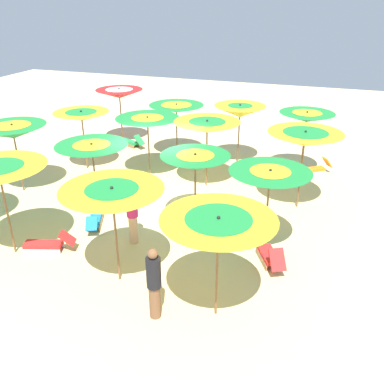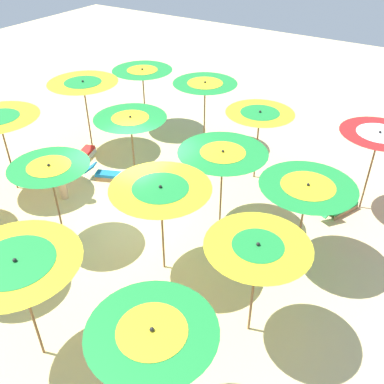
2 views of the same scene
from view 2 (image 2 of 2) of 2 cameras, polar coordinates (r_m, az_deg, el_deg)
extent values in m
cube|color=beige|center=(12.04, -7.08, -3.52)|extent=(40.97, 40.97, 0.04)
cylinder|color=brown|center=(8.61, -20.39, -14.96)|extent=(0.05, 0.05, 2.22)
cone|color=yellow|center=(7.84, -22.02, -9.62)|extent=(2.20, 2.20, 0.42)
cone|color=#1E8C38|center=(7.78, -22.16, -9.15)|extent=(1.32, 1.32, 0.25)
sphere|color=black|center=(7.69, -22.40, -8.34)|extent=(0.07, 0.07, 0.07)
cylinder|color=brown|center=(7.40, -4.77, -23.71)|extent=(0.05, 0.05, 2.17)
cone|color=#1E8C38|center=(6.50, -5.24, -18.69)|extent=(1.92, 1.92, 0.33)
cone|color=yellow|center=(6.44, -5.28, -18.25)|extent=(1.02, 1.02, 0.17)
sphere|color=black|center=(6.35, -5.34, -17.65)|extent=(0.07, 0.07, 0.07)
cylinder|color=brown|center=(13.68, -23.02, 4.24)|extent=(0.05, 0.05, 2.13)
cone|color=yellow|center=(13.22, -24.05, 8.20)|extent=(2.25, 2.25, 0.43)
cylinder|color=brown|center=(11.20, -17.31, -1.95)|extent=(0.05, 0.05, 1.97)
cone|color=#1E8C38|center=(10.67, -18.21, 2.30)|extent=(1.90, 1.90, 0.42)
cone|color=yellow|center=(10.61, -18.31, 2.77)|extent=(1.02, 1.02, 0.23)
sphere|color=black|center=(10.55, -18.44, 3.40)|extent=(0.07, 0.07, 0.07)
cylinder|color=brown|center=(9.83, -3.90, -5.44)|extent=(0.05, 0.05, 2.11)
cone|color=yellow|center=(9.19, -4.15, -0.41)|extent=(2.20, 2.20, 0.38)
cone|color=#1E8C38|center=(9.14, -4.18, 0.05)|extent=(1.22, 1.22, 0.21)
sphere|color=black|center=(9.07, -4.21, 0.72)|extent=(0.07, 0.07, 0.07)
cylinder|color=brown|center=(8.61, 7.98, -13.24)|extent=(0.05, 0.05, 2.05)
cone|color=yellow|center=(7.89, 8.58, -8.22)|extent=(1.94, 1.94, 0.45)
cone|color=#1E8C38|center=(7.80, 8.65, -7.56)|extent=(0.94, 0.94, 0.22)
sphere|color=black|center=(7.72, 8.74, -6.83)|extent=(0.07, 0.07, 0.07)
cylinder|color=brown|center=(15.24, -13.56, 9.42)|extent=(0.05, 0.05, 2.23)
cone|color=yellow|center=(14.82, -14.15, 13.31)|extent=(2.28, 2.28, 0.33)
cone|color=#1E8C38|center=(14.79, -14.20, 13.61)|extent=(1.21, 1.21, 0.17)
sphere|color=black|center=(14.75, -14.26, 14.01)|extent=(0.07, 0.07, 0.07)
cylinder|color=brown|center=(13.05, -7.76, 5.05)|extent=(0.05, 0.05, 1.99)
cone|color=#1E8C38|center=(12.59, -8.11, 8.98)|extent=(2.10, 2.10, 0.35)
cone|color=yellow|center=(12.55, -8.15, 9.36)|extent=(1.07, 1.07, 0.18)
sphere|color=black|center=(12.51, -8.19, 9.83)|extent=(0.07, 0.07, 0.07)
cylinder|color=brown|center=(11.28, 3.86, 0.16)|extent=(0.05, 0.05, 2.00)
cone|color=#1E8C38|center=(10.74, 4.06, 4.55)|extent=(2.25, 2.25, 0.31)
cone|color=yellow|center=(10.70, 4.08, 4.94)|extent=(1.13, 1.13, 0.16)
sphere|color=black|center=(10.65, 4.10, 5.41)|extent=(0.07, 0.07, 0.07)
cylinder|color=brown|center=(10.45, 14.17, -4.32)|extent=(0.05, 0.05, 1.95)
cone|color=#1E8C38|center=(9.89, 14.96, 0.09)|extent=(2.17, 2.17, 0.30)
cone|color=yellow|center=(9.85, 15.02, 0.43)|extent=(1.21, 1.21, 0.17)
sphere|color=black|center=(9.79, 15.11, 0.95)|extent=(0.07, 0.07, 0.07)
cylinder|color=brown|center=(16.48, -6.32, 11.79)|extent=(0.05, 0.05, 2.05)
cone|color=#1E8C38|center=(16.11, -6.55, 15.14)|extent=(2.16, 2.16, 0.36)
cone|color=yellow|center=(16.08, -6.58, 15.46)|extent=(1.10, 1.10, 0.18)
sphere|color=black|center=(16.05, -6.60, 15.84)|extent=(0.07, 0.07, 0.07)
cylinder|color=brown|center=(15.07, 1.65, 9.76)|extent=(0.05, 0.05, 2.06)
cone|color=#1E8C38|center=(14.67, 1.72, 13.42)|extent=(2.14, 2.14, 0.43)
cone|color=yellow|center=(14.63, 1.73, 13.80)|extent=(1.17, 1.17, 0.24)
sphere|color=black|center=(14.58, 1.74, 14.32)|extent=(0.07, 0.07, 0.07)
cylinder|color=brown|center=(13.30, 8.53, 5.71)|extent=(0.05, 0.05, 2.03)
cone|color=yellow|center=(12.85, 8.92, 9.68)|extent=(2.01, 2.01, 0.32)
cone|color=#1E8C38|center=(12.82, 8.95, 9.98)|extent=(1.14, 1.14, 0.18)
sphere|color=black|center=(12.77, 9.00, 10.45)|extent=(0.07, 0.07, 0.07)
cylinder|color=brown|center=(12.67, 22.27, 2.07)|extent=(0.05, 0.05, 2.17)
cone|color=red|center=(12.17, 23.38, 6.37)|extent=(2.02, 2.02, 0.38)
cone|color=white|center=(12.14, 23.47, 6.72)|extent=(1.17, 1.17, 0.22)
sphere|color=black|center=(12.08, 23.61, 7.27)|extent=(0.07, 0.07, 0.07)
cube|color=olive|center=(13.85, -10.34, 2.22)|extent=(0.42, 0.93, 0.14)
cube|color=olive|center=(13.60, -10.76, 1.51)|extent=(0.42, 0.93, 0.14)
cube|color=#1972B7|center=(13.66, -10.60, 2.29)|extent=(0.68, 1.04, 0.10)
cube|color=#1972B7|center=(13.80, -13.28, 3.16)|extent=(0.43, 0.46, 0.30)
cube|color=olive|center=(12.90, 18.73, -1.94)|extent=(0.92, 0.42, 0.14)
cube|color=olive|center=(12.78, 19.70, -2.56)|extent=(0.92, 0.42, 0.14)
cube|color=green|center=(12.77, 19.31, -1.81)|extent=(1.01, 0.65, 0.10)
cube|color=green|center=(12.17, 17.48, -2.10)|extent=(0.51, 0.43, 0.38)
cube|color=silver|center=(15.19, -14.56, 4.73)|extent=(0.93, 0.33, 0.14)
cube|color=silver|center=(15.04, -13.40, 4.59)|extent=(0.93, 0.33, 0.14)
cube|color=red|center=(15.06, -14.05, 5.05)|extent=(1.02, 0.62, 0.10)
cube|color=red|center=(14.47, -15.30, 4.47)|extent=(0.47, 0.44, 0.34)
cylinder|color=#D8A87F|center=(13.06, -16.75, 0.71)|extent=(0.24, 0.24, 0.79)
cylinder|color=#D82672|center=(12.68, -17.30, 3.47)|extent=(0.30, 0.30, 0.69)
sphere|color=#D8A87F|center=(12.47, -17.65, 5.24)|extent=(0.21, 0.21, 0.21)
sphere|color=yellow|center=(14.11, 18.15, 1.96)|extent=(0.29, 0.29, 0.29)
camera|label=1|loc=(17.61, -53.87, 17.51)|focal=39.30mm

